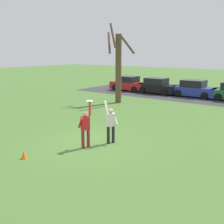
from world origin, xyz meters
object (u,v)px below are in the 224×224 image
(person_catcher, at_px, (85,126))
(frisbee_disc, at_px, (90,101))
(parked_car_blue, at_px, (194,89))
(field_cone_orange, at_px, (24,155))
(parked_car_red, at_px, (129,84))
(bare_tree_tall, at_px, (118,66))
(person_defender, at_px, (111,123))
(parked_car_black, at_px, (157,86))

(person_catcher, distance_m, frisbee_disc, 1.13)
(parked_car_blue, bearing_deg, field_cone_orange, -89.12)
(parked_car_red, xyz_separation_m, bare_tree_tall, (3.25, -6.60, 2.35))
(field_cone_orange, bearing_deg, person_catcher, 65.08)
(person_catcher, bearing_deg, parked_car_blue, 28.48)
(parked_car_blue, relative_size, field_cone_orange, 12.92)
(parked_car_blue, distance_m, field_cone_orange, 18.85)
(parked_car_red, relative_size, bare_tree_tall, 0.64)
(person_defender, xyz_separation_m, parked_car_red, (-8.88, 15.11, -0.25))
(parked_car_black, bearing_deg, frisbee_disc, -71.71)
(parked_car_blue, height_order, field_cone_orange, parked_car_blue)
(person_defender, xyz_separation_m, bare_tree_tall, (-5.63, 8.50, 2.09))
(person_catcher, relative_size, person_defender, 1.02)
(frisbee_disc, xyz_separation_m, field_cone_orange, (-1.22, -2.62, -1.93))
(parked_car_black, xyz_separation_m, parked_car_blue, (3.80, 0.24, 0.00))
(parked_car_blue, relative_size, bare_tree_tall, 0.64)
(person_defender, bearing_deg, frisbee_disc, 0.00)
(person_catcher, relative_size, frisbee_disc, 7.30)
(parked_car_red, distance_m, parked_car_black, 3.52)
(parked_car_red, bearing_deg, parked_car_black, 0.00)
(field_cone_orange, bearing_deg, frisbee_disc, 65.08)
(parked_car_red, bearing_deg, person_catcher, -61.66)
(frisbee_disc, bearing_deg, parked_car_blue, 93.97)
(person_defender, distance_m, frisbee_disc, 1.52)
(parked_car_black, relative_size, field_cone_orange, 12.92)
(frisbee_disc, height_order, parked_car_red, frisbee_disc)
(frisbee_disc, height_order, bare_tree_tall, bare_tree_tall)
(person_defender, bearing_deg, field_cone_orange, -0.03)
(parked_car_red, height_order, parked_car_black, same)
(person_defender, bearing_deg, bare_tree_tall, -121.59)
(parked_car_red, bearing_deg, field_cone_orange, -67.69)
(parked_car_red, xyz_separation_m, parked_car_black, (3.51, -0.07, 0.00))
(parked_car_red, bearing_deg, person_defender, -58.40)
(parked_car_blue, height_order, bare_tree_tall, bare_tree_tall)
(frisbee_disc, bearing_deg, parked_car_black, 107.13)
(person_catcher, bearing_deg, field_cone_orange, 179.96)
(parked_car_black, bearing_deg, bare_tree_tall, -91.21)
(bare_tree_tall, xyz_separation_m, field_cone_orange, (3.98, -12.07, -2.91))
(parked_car_red, distance_m, field_cone_orange, 20.03)
(person_defender, height_order, parked_car_blue, person_defender)
(person_defender, relative_size, bare_tree_tall, 0.32)
(parked_car_red, distance_m, parked_car_blue, 7.32)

